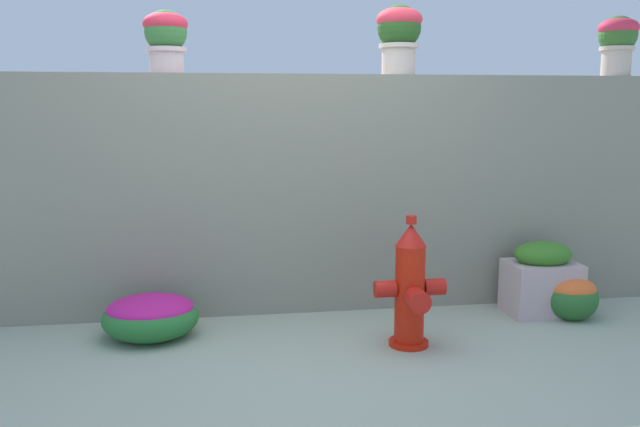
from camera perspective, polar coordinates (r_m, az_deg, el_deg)
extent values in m
plane|color=#95A08D|center=(3.92, -0.77, -12.63)|extent=(24.00, 24.00, 0.00)
cube|color=gray|center=(4.75, -2.64, 1.72)|extent=(5.65, 0.34, 1.67)
cylinder|color=beige|center=(4.71, -13.07, 12.70)|extent=(0.23, 0.23, 0.18)
cylinder|color=beige|center=(4.72, -13.10, 13.59)|extent=(0.27, 0.27, 0.03)
sphere|color=#367136|center=(4.73, -13.16, 15.02)|extent=(0.29, 0.29, 0.29)
ellipsoid|color=#DE2B42|center=(4.73, -13.18, 15.62)|extent=(0.30, 0.30, 0.16)
cylinder|color=beige|center=(4.85, 6.78, 13.03)|extent=(0.24, 0.24, 0.22)
cylinder|color=beige|center=(4.85, 6.80, 14.13)|extent=(0.28, 0.28, 0.03)
sphere|color=#27531F|center=(4.86, 6.83, 15.63)|extent=(0.31, 0.31, 0.31)
ellipsoid|color=#E33343|center=(4.87, 6.85, 16.26)|extent=(0.32, 0.32, 0.17)
cylinder|color=beige|center=(5.53, 24.15, 11.84)|extent=(0.21, 0.21, 0.22)
cylinder|color=beige|center=(5.53, 24.21, 12.82)|extent=(0.25, 0.25, 0.03)
sphere|color=#356429|center=(5.54, 24.28, 13.85)|extent=(0.28, 0.28, 0.28)
ellipsoid|color=#DC2D49|center=(5.54, 24.32, 14.35)|extent=(0.29, 0.29, 0.15)
cylinder|color=red|center=(4.20, 7.63, -10.97)|extent=(0.25, 0.25, 0.03)
cylinder|color=red|center=(4.11, 7.72, -7.06)|extent=(0.18, 0.18, 0.63)
cone|color=red|center=(4.01, 7.84, -1.84)|extent=(0.19, 0.19, 0.13)
cylinder|color=red|center=(4.00, 7.87, -0.54)|extent=(0.06, 0.06, 0.05)
cylinder|color=red|center=(4.05, 5.62, -6.49)|extent=(0.13, 0.10, 0.10)
cylinder|color=red|center=(4.14, 9.81, -6.25)|extent=(0.13, 0.10, 0.10)
cylinder|color=red|center=(3.95, 8.40, -7.40)|extent=(0.13, 0.14, 0.13)
ellipsoid|color=#266D2F|center=(4.39, -14.37, -8.71)|extent=(0.61, 0.55, 0.28)
ellipsoid|color=#B51B7C|center=(4.37, -14.41, -7.92)|extent=(0.55, 0.49, 0.16)
ellipsoid|color=#28632B|center=(4.94, 20.86, -6.88)|extent=(0.36, 0.33, 0.31)
ellipsoid|color=orange|center=(4.92, 20.91, -6.12)|extent=(0.33, 0.29, 0.17)
cube|color=#B89FA3|center=(4.97, 18.51, -6.08)|extent=(0.49, 0.35, 0.37)
ellipsoid|color=#357322|center=(4.92, 18.66, -3.33)|extent=(0.41, 0.30, 0.18)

